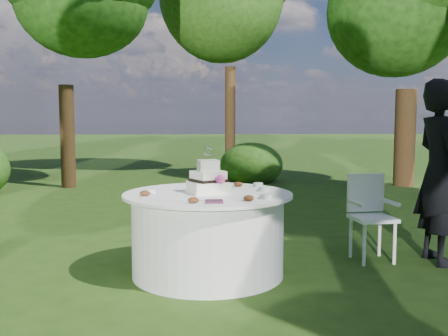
{
  "coord_description": "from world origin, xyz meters",
  "views": [
    {
      "loc": [
        -0.16,
        -4.78,
        1.47
      ],
      "look_at": [
        0.15,
        0.0,
        1.0
      ],
      "focal_mm": 42.0,
      "sensor_mm": 36.0,
      "label": 1
    }
  ],
  "objects": [
    {
      "name": "ground",
      "position": [
        0.0,
        0.0,
        0.0
      ],
      "size": [
        80.0,
        80.0,
        0.0
      ],
      "primitive_type": "plane",
      "color": "#213B10",
      "rests_on": "ground"
    },
    {
      "name": "chair",
      "position": [
        1.68,
        0.43,
        0.52
      ],
      "size": [
        0.45,
        0.44,
        0.88
      ],
      "color": "white",
      "rests_on": "ground"
    },
    {
      "name": "votives",
      "position": [
        0.25,
        0.03,
        0.79
      ],
      "size": [
        1.15,
        0.86,
        0.04
      ],
      "color": "white",
      "rests_on": "table"
    },
    {
      "name": "cake",
      "position": [
        0.01,
        -0.0,
        0.88
      ],
      "size": [
        0.41,
        0.41,
        0.43
      ],
      "color": "beige",
      "rests_on": "table"
    },
    {
      "name": "feather_plume",
      "position": [
        -0.22,
        -0.41,
        0.78
      ],
      "size": [
        0.48,
        0.07,
        0.01
      ],
      "primitive_type": "ellipsoid",
      "color": "silver",
      "rests_on": "table"
    },
    {
      "name": "napkins",
      "position": [
        0.04,
        -0.55,
        0.78
      ],
      "size": [
        0.14,
        0.14,
        0.02
      ],
      "primitive_type": "cube",
      "color": "#481E37",
      "rests_on": "table"
    },
    {
      "name": "table",
      "position": [
        0.0,
        0.0,
        0.39
      ],
      "size": [
        1.56,
        1.56,
        0.77
      ],
      "color": "silver",
      "rests_on": "ground"
    },
    {
      "name": "petal_cups",
      "position": [
        -0.01,
        -0.2,
        0.79
      ],
      "size": [
        0.98,
        1.08,
        0.05
      ],
      "color": "#562D16",
      "rests_on": "table"
    },
    {
      "name": "guest",
      "position": [
        2.33,
        0.27,
        0.92
      ],
      "size": [
        0.48,
        0.69,
        1.84
      ],
      "primitive_type": "imported",
      "rotation": [
        0.0,
        0.0,
        1.62
      ],
      "color": "black",
      "rests_on": "ground"
    }
  ]
}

